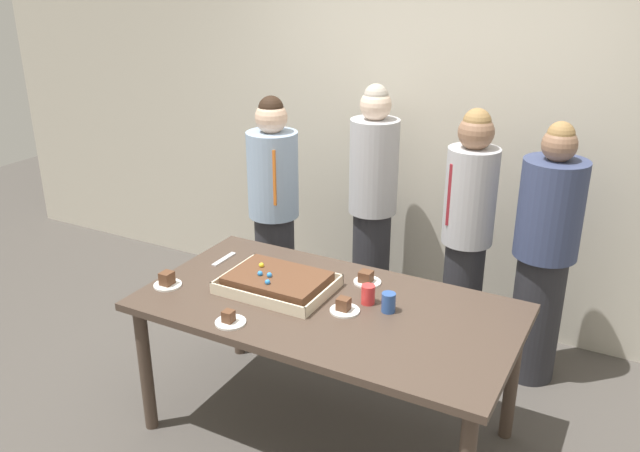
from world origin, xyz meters
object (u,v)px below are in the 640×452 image
plated_slice_near_right (367,279)px  person_green_shirt_behind (373,205)px  party_table (327,318)px  plated_slice_far_left (230,320)px  plated_slice_far_right (344,307)px  drink_cup_nearest (368,294)px  sheet_cake (277,282)px  plated_slice_near_left (167,281)px  cake_server_utensil (224,259)px  person_far_right_suit (467,234)px  person_striped_tie_right (544,254)px  drink_cup_middle (389,302)px  person_serving_front (274,211)px

plated_slice_near_right → person_green_shirt_behind: bearing=112.2°
party_table → plated_slice_far_left: size_ratio=12.72×
plated_slice_far_left → person_green_shirt_behind: size_ratio=0.09×
plated_slice_far_right → drink_cup_nearest: (0.07, 0.13, 0.03)m
plated_slice_far_left → plated_slice_far_right: size_ratio=1.00×
sheet_cake → plated_slice_near_left: sheet_cake is taller
plated_slice_far_left → cake_server_utensil: plated_slice_far_left is taller
person_far_right_suit → sheet_cake: bearing=-0.0°
sheet_cake → plated_slice_far_left: (-0.02, -0.41, -0.02)m
party_table → person_striped_tie_right: size_ratio=1.19×
person_far_right_suit → person_striped_tie_right: bearing=124.7°
sheet_cake → drink_cup_middle: bearing=5.3°
plated_slice_near_right → person_far_right_suit: bearing=67.0°
drink_cup_middle → person_far_right_suit: person_far_right_suit is taller
plated_slice_near_right → drink_cup_nearest: bearing=-63.7°
sheet_cake → plated_slice_near_right: 0.48m
plated_slice_near_right → plated_slice_near_left: bearing=-149.9°
person_serving_front → person_green_shirt_behind: size_ratio=0.96×
person_serving_front → person_striped_tie_right: 1.74m
party_table → plated_slice_far_left: 0.52m
plated_slice_far_left → person_green_shirt_behind: (0.03, 1.60, 0.08)m
person_green_shirt_behind → person_striped_tie_right: person_green_shirt_behind is taller
plated_slice_far_left → person_serving_front: (-0.55, 1.28, 0.04)m
plated_slice_near_right → plated_slice_far_right: 0.34m
plated_slice_near_right → plated_slice_far_left: plated_slice_near_right is taller
drink_cup_middle → person_serving_front: size_ratio=0.06×
cake_server_utensil → person_striped_tie_right: person_striped_tie_right is taller
plated_slice_far_right → sheet_cake: bearing=173.5°
party_table → person_green_shirt_behind: person_green_shirt_behind is taller
person_serving_front → plated_slice_near_right: bearing=25.6°
cake_server_utensil → person_green_shirt_behind: person_green_shirt_behind is taller
plated_slice_near_left → drink_cup_middle: size_ratio=1.50×
plated_slice_far_left → person_far_right_suit: person_far_right_suit is taller
plated_slice_far_left → person_far_right_suit: (0.72, 1.46, 0.05)m
person_serving_front → cake_server_utensil: bearing=-25.6°
party_table → sheet_cake: bearing=176.4°
plated_slice_far_left → drink_cup_middle: 0.78m
drink_cup_nearest → drink_cup_middle: 0.13m
person_serving_front → sheet_cake: bearing=-0.0°
plated_slice_near_left → person_striped_tie_right: (1.71, 1.30, 0.01)m
person_striped_tie_right → party_table: bearing=9.2°
cake_server_utensil → person_green_shirt_behind: size_ratio=0.12×
sheet_cake → plated_slice_near_left: (-0.54, -0.25, -0.01)m
sheet_cake → person_serving_front: 1.04m
drink_cup_middle → person_green_shirt_behind: person_green_shirt_behind is taller
cake_server_utensil → person_far_right_suit: bearing=36.7°
plated_slice_near_left → sheet_cake: bearing=24.4°
plated_slice_near_right → cake_server_utensil: bearing=-172.0°
sheet_cake → drink_cup_nearest: 0.49m
plated_slice_far_left → cake_server_utensil: (-0.46, 0.58, -0.01)m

